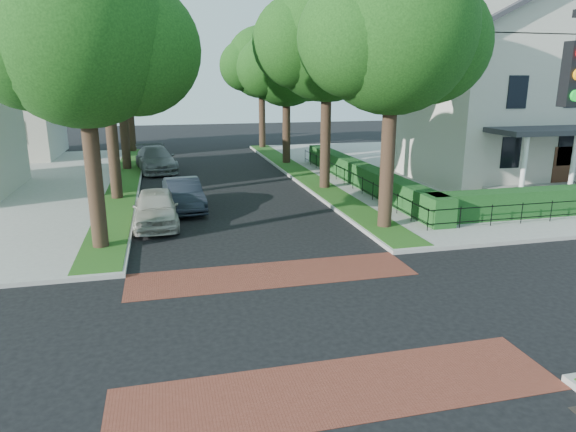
% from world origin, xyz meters
% --- Properties ---
extents(ground, '(120.00, 120.00, 0.00)m').
position_xyz_m(ground, '(0.00, 0.00, 0.00)').
color(ground, black).
rests_on(ground, ground).
extents(sidewalk_ne, '(30.00, 30.00, 0.15)m').
position_xyz_m(sidewalk_ne, '(19.50, 19.00, 0.07)').
color(sidewalk_ne, gray).
rests_on(sidewalk_ne, ground).
extents(crosswalk_far, '(9.00, 2.20, 0.01)m').
position_xyz_m(crosswalk_far, '(0.00, 3.20, 0.01)').
color(crosswalk_far, brown).
rests_on(crosswalk_far, ground).
extents(crosswalk_near, '(9.00, 2.20, 0.01)m').
position_xyz_m(crosswalk_near, '(0.00, -3.20, 0.01)').
color(crosswalk_near, brown).
rests_on(crosswalk_near, ground).
extents(grass_strip_ne, '(1.60, 29.80, 0.02)m').
position_xyz_m(grass_strip_ne, '(5.40, 19.10, 0.16)').
color(grass_strip_ne, '#284F16').
rests_on(grass_strip_ne, sidewalk_ne).
extents(grass_strip_nw, '(1.60, 29.80, 0.02)m').
position_xyz_m(grass_strip_nw, '(-5.40, 19.10, 0.16)').
color(grass_strip_nw, '#284F16').
rests_on(grass_strip_nw, sidewalk_nw).
extents(tree_right_near, '(7.75, 6.67, 10.66)m').
position_xyz_m(tree_right_near, '(5.60, 7.24, 7.63)').
color(tree_right_near, black).
rests_on(tree_right_near, sidewalk_ne).
extents(tree_right_mid, '(8.25, 7.09, 11.22)m').
position_xyz_m(tree_right_mid, '(5.61, 15.25, 7.99)').
color(tree_right_mid, black).
rests_on(tree_right_mid, sidewalk_ne).
extents(tree_right_far, '(7.25, 6.23, 9.74)m').
position_xyz_m(tree_right_far, '(5.60, 24.22, 6.91)').
color(tree_right_far, black).
rests_on(tree_right_far, sidewalk_ne).
extents(tree_right_back, '(7.50, 6.45, 10.20)m').
position_xyz_m(tree_right_back, '(5.60, 33.23, 7.27)').
color(tree_right_back, black).
rests_on(tree_right_back, sidewalk_ne).
extents(tree_left_near, '(7.50, 6.45, 10.20)m').
position_xyz_m(tree_left_near, '(-5.40, 7.23, 7.27)').
color(tree_left_near, black).
rests_on(tree_left_near, sidewalk_nw).
extents(tree_left_mid, '(8.00, 6.88, 11.48)m').
position_xyz_m(tree_left_mid, '(-5.39, 15.24, 8.34)').
color(tree_left_mid, black).
rests_on(tree_left_mid, sidewalk_nw).
extents(tree_left_far, '(7.00, 6.02, 9.86)m').
position_xyz_m(tree_left_far, '(-5.40, 24.22, 7.12)').
color(tree_left_far, black).
rests_on(tree_left_far, sidewalk_nw).
extents(tree_left_back, '(7.75, 6.66, 10.44)m').
position_xyz_m(tree_left_back, '(-5.40, 33.24, 7.41)').
color(tree_left_back, black).
rests_on(tree_left_back, sidewalk_nw).
extents(hedge_main_road, '(1.00, 18.00, 1.20)m').
position_xyz_m(hedge_main_road, '(7.70, 15.00, 0.75)').
color(hedge_main_road, '#143B16').
rests_on(hedge_main_road, sidewalk_ne).
extents(fence_main_road, '(0.06, 18.00, 0.90)m').
position_xyz_m(fence_main_road, '(6.90, 15.00, 0.60)').
color(fence_main_road, black).
rests_on(fence_main_road, sidewalk_ne).
extents(house_victorian, '(13.00, 13.05, 12.48)m').
position_xyz_m(house_victorian, '(17.51, 15.92, 6.02)').
color(house_victorian, beige).
rests_on(house_victorian, sidewalk_ne).
extents(parked_car_front, '(1.81, 4.50, 1.53)m').
position_xyz_m(parked_car_front, '(-3.55, 9.87, 0.77)').
color(parked_car_front, '#B6B1A3').
rests_on(parked_car_front, ground).
extents(parked_car_middle, '(1.94, 4.54, 1.45)m').
position_xyz_m(parked_car_middle, '(-2.30, 12.34, 0.73)').
color(parked_car_middle, '#1D232C').
rests_on(parked_car_middle, ground).
extents(parked_car_rear, '(3.04, 5.81, 1.61)m').
position_xyz_m(parked_car_rear, '(-3.60, 23.42, 0.80)').
color(parked_car_rear, slate).
rests_on(parked_car_rear, ground).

